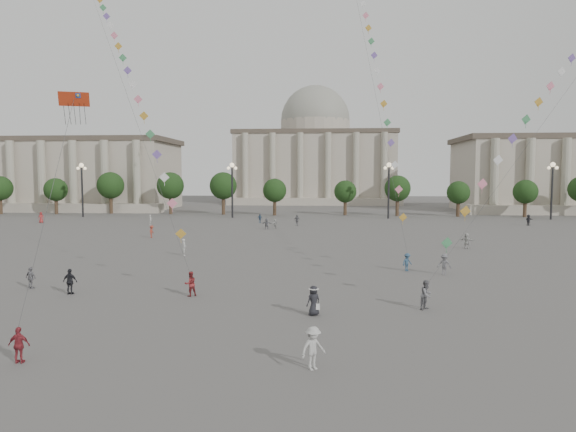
{
  "coord_description": "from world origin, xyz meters",
  "views": [
    {
      "loc": [
        2.69,
        -28.39,
        8.13
      ],
      "look_at": [
        -0.12,
        12.0,
        4.95
      ],
      "focal_mm": 32.0,
      "sensor_mm": 36.0,
      "label": 1
    }
  ],
  "objects": [
    {
      "name": "person_crowd_7",
      "position": [
        18.69,
        29.78,
        0.88
      ],
      "size": [
        1.58,
        1.45,
        1.76
      ],
      "primitive_type": "imported",
      "rotation": [
        0.0,
        0.0,
        2.44
      ],
      "color": "#BCBBB7",
      "rests_on": "ground"
    },
    {
      "name": "tree_row",
      "position": [
        0.0,
        78.0,
        5.39
      ],
      "size": [
        137.12,
        5.12,
        8.0
      ],
      "color": "#3C2C1E",
      "rests_on": "ground"
    },
    {
      "name": "person_crowd_12",
      "position": [
        -5.95,
        49.01,
        0.84
      ],
      "size": [
        1.6,
        0.65,
        1.68
      ],
      "primitive_type": "imported",
      "rotation": [
        0.0,
        0.0,
        3.04
      ],
      "color": "slate",
      "rests_on": "ground"
    },
    {
      "name": "person_crowd_9",
      "position": [
        36.3,
        57.98,
        0.9
      ],
      "size": [
        1.65,
        1.43,
        1.8
      ],
      "primitive_type": "imported",
      "rotation": [
        0.0,
        0.0,
        0.64
      ],
      "color": "black",
      "rests_on": "ground"
    },
    {
      "name": "tourist_3",
      "position": [
        -18.38,
        6.77,
        0.78
      ],
      "size": [
        0.99,
        0.67,
        1.56
      ],
      "primitive_type": "imported",
      "rotation": [
        0.0,
        0.0,
        2.79
      ],
      "color": "slate",
      "rests_on": "ground"
    },
    {
      "name": "hat_person",
      "position": [
        2.14,
        1.04,
        0.91
      ],
      "size": [
        1.02,
        0.95,
        1.75
      ],
      "color": "black",
      "rests_on": "ground"
    },
    {
      "name": "lamp_post_far_west",
      "position": [
        -45.0,
        70.0,
        7.35
      ],
      "size": [
        2.0,
        0.9,
        10.65
      ],
      "color": "#262628",
      "rests_on": "ground"
    },
    {
      "name": "lamp_post_far_east",
      "position": [
        45.0,
        70.0,
        7.35
      ],
      "size": [
        2.0,
        0.9,
        10.65
      ],
      "color": "#262628",
      "rests_on": "ground"
    },
    {
      "name": "hall_west",
      "position": [
        -75.0,
        93.89,
        8.43
      ],
      "size": [
        84.0,
        26.22,
        17.2
      ],
      "color": "#ACA290",
      "rests_on": "ground"
    },
    {
      "name": "dragon_kite",
      "position": [
        -16.09,
        9.44,
        13.09
      ],
      "size": [
        3.98,
        9.2,
        21.86
      ],
      "color": "#AF2E12",
      "rests_on": "ground"
    },
    {
      "name": "lamp_post_mid_east",
      "position": [
        15.0,
        70.0,
        7.35
      ],
      "size": [
        2.0,
        0.9,
        10.65
      ],
      "color": "#262628",
      "rests_on": "ground"
    },
    {
      "name": "kite_train_west",
      "position": [
        -21.74,
        28.71,
        25.6
      ],
      "size": [
        29.63,
        44.02,
        69.64
      ],
      "color": "#3F3F3F",
      "rests_on": "ground"
    },
    {
      "name": "tourist_1",
      "position": [
        -14.65,
        5.21,
        0.89
      ],
      "size": [
        1.08,
        0.53,
        1.77
      ],
      "primitive_type": "imported",
      "rotation": [
        0.0,
        0.0,
        3.04
      ],
      "color": "black",
      "rests_on": "ground"
    },
    {
      "name": "kite_flyer_2",
      "position": [
        8.98,
        2.89,
        0.9
      ],
      "size": [
        1.1,
        1.11,
        1.8
      ],
      "primitive_type": "imported",
      "rotation": [
        0.0,
        0.0,
        0.83
      ],
      "color": "slate",
      "rests_on": "ground"
    },
    {
      "name": "lamp_post_mid_west",
      "position": [
        -15.0,
        70.0,
        7.35
      ],
      "size": [
        2.0,
        0.9,
        10.65
      ],
      "color": "#262628",
      "rests_on": "ground"
    },
    {
      "name": "person_crowd_4",
      "position": [
        -4.83,
        50.26,
        0.75
      ],
      "size": [
        1.0,
        1.44,
        1.5
      ],
      "primitive_type": "imported",
      "rotation": [
        0.0,
        0.0,
        4.26
      ],
      "color": "#BCBBB7",
      "rests_on": "ground"
    },
    {
      "name": "hall_central",
      "position": [
        0.0,
        129.22,
        14.23
      ],
      "size": [
        48.3,
        34.3,
        35.5
      ],
      "color": "#ACA290",
      "rests_on": "ground"
    },
    {
      "name": "person_crowd_18",
      "position": [
        -46.06,
        56.73,
        0.95
      ],
      "size": [
        1.07,
        0.85,
        1.91
      ],
      "primitive_type": "imported",
      "rotation": [
        0.0,
        0.0,
        0.29
      ],
      "color": "#9F2B2B",
      "rests_on": "ground"
    },
    {
      "name": "tourist_0",
      "position": [
        -10.47,
        -7.51,
        0.8
      ],
      "size": [
        0.95,
        0.43,
        1.6
      ],
      "primitive_type": "imported",
      "rotation": [
        0.0,
        0.0,
        3.18
      ],
      "color": "maroon",
      "rests_on": "ground"
    },
    {
      "name": "person_crowd_16",
      "position": [
        -1.65,
        54.81,
        0.9
      ],
      "size": [
        1.12,
        0.6,
        1.81
      ],
      "primitive_type": "imported",
      "rotation": [
        0.0,
        0.0,
        6.12
      ],
      "color": "#5F5E63",
      "rests_on": "ground"
    },
    {
      "name": "kite_flyer_0",
      "position": [
        -6.27,
        5.27,
        0.84
      ],
      "size": [
        1.04,
        0.99,
        1.69
      ],
      "primitive_type": "imported",
      "rotation": [
        0.0,
        0.0,
        3.74
      ],
      "color": "maroon",
      "rests_on": "ground"
    },
    {
      "name": "person_crowd_0",
      "position": [
        -8.29,
        59.36,
        0.77
      ],
      "size": [
        0.98,
        0.75,
        1.55
      ],
      "primitive_type": "imported",
      "rotation": [
        0.0,
        0.0,
        0.47
      ],
      "color": "#2F4B6B",
      "rests_on": "ground"
    },
    {
      "name": "person_crowd_6",
      "position": [
        12.61,
        14.06,
        0.87
      ],
      "size": [
        1.28,
        1.0,
        1.74
      ],
      "primitive_type": "imported",
      "rotation": [
        0.0,
        0.0,
        5.92
      ],
      "color": "#5E5E63",
      "rests_on": "ground"
    },
    {
      "name": "kite_flyer_1",
      "position": [
        9.85,
        15.6,
        0.77
      ],
      "size": [
        1.14,
        1.05,
        1.54
      ],
      "primitive_type": "imported",
      "rotation": [
        0.0,
        0.0,
        0.64
      ],
      "color": "#2E4C68",
      "rests_on": "ground"
    },
    {
      "name": "person_crowd_17",
      "position": [
        -19.82,
        37.15,
        0.82
      ],
      "size": [
        0.65,
        1.09,
        1.64
      ],
      "primitive_type": "imported",
      "rotation": [
        0.0,
        0.0,
        1.53
      ],
      "color": "#9A392A",
      "rests_on": "ground"
    },
    {
      "name": "person_crowd_19",
      "position": [
        2.28,
        -7.38,
        0.92
      ],
      "size": [
        1.36,
        1.26,
        1.84
      ],
      "primitive_type": "imported",
      "rotation": [
        0.0,
        0.0,
        0.65
      ],
      "color": "#B1B1AD",
      "rests_on": "ground"
    },
    {
      "name": "person_crowd_10",
      "position": [
        -25.81,
        54.13,
        0.86
      ],
      "size": [
        0.45,
        0.65,
        1.71
      ],
      "primitive_type": "imported",
      "rotation": [
        0.0,
        0.0,
        1.51
      ],
      "color": "#B2B3AE",
      "rests_on": "ground"
    },
    {
      "name": "ground",
      "position": [
        0.0,
        0.0,
        0.0
      ],
      "size": [
        360.0,
        360.0,
        0.0
      ],
      "primitive_type": "plane",
      "color": "#504D4B",
      "rests_on": "ground"
    },
    {
      "name": "person_crowd_13",
      "position": [
        -11.47,
        22.53,
        0.87
      ],
      "size": [
        0.59,
        0.73,
        1.74
      ],
      "primitive_type": "imported",
      "rotation": [
        0.0,
        0.0,
        1.88
      ],
      "color": "#BBBCB7",
      "rests_on": "ground"
    }
  ]
}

